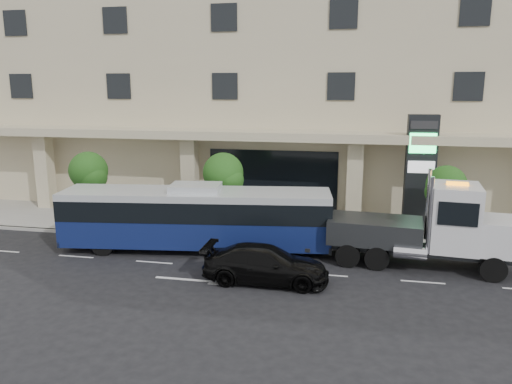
% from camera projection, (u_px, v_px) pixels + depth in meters
% --- Properties ---
extents(ground, '(120.00, 120.00, 0.00)m').
position_uv_depth(ground, '(245.00, 257.00, 23.89)').
color(ground, black).
rests_on(ground, ground).
extents(sidewalk, '(120.00, 6.00, 0.15)m').
position_uv_depth(sidewalk, '(264.00, 227.00, 28.66)').
color(sidewalk, gray).
rests_on(sidewalk, ground).
extents(curb, '(120.00, 0.30, 0.15)m').
position_uv_depth(curb, '(253.00, 243.00, 25.79)').
color(curb, gray).
rests_on(curb, ground).
extents(convention_center, '(60.00, 17.60, 20.00)m').
position_uv_depth(convention_center, '(290.00, 58.00, 36.55)').
color(convention_center, '#B8AB8A').
rests_on(convention_center, ground).
extents(tree_left, '(2.27, 2.20, 4.22)m').
position_uv_depth(tree_left, '(89.00, 173.00, 28.60)').
color(tree_left, '#422B19').
rests_on(tree_left, sidewalk).
extents(tree_mid, '(2.28, 2.20, 4.38)m').
position_uv_depth(tree_mid, '(224.00, 176.00, 27.02)').
color(tree_mid, '#422B19').
rests_on(tree_mid, sidewalk).
extents(tree_right, '(2.10, 2.00, 4.04)m').
position_uv_depth(tree_right, '(447.00, 189.00, 24.84)').
color(tree_right, '#422B19').
rests_on(tree_right, sidewalk).
extents(city_bus, '(13.44, 4.47, 3.34)m').
position_uv_depth(city_bus, '(196.00, 217.00, 24.69)').
color(city_bus, black).
rests_on(city_bus, ground).
extents(tow_truck, '(9.60, 3.08, 4.35)m').
position_uv_depth(tow_truck, '(433.00, 229.00, 22.23)').
color(tow_truck, '#2D3033').
rests_on(tow_truck, ground).
extents(black_sedan, '(5.27, 2.14, 1.53)m').
position_uv_depth(black_sedan, '(266.00, 264.00, 20.82)').
color(black_sedan, black).
rests_on(black_sedan, ground).
extents(signage_pylon, '(1.64, 0.70, 6.41)m').
position_uv_depth(signage_pylon, '(420.00, 173.00, 27.04)').
color(signage_pylon, black).
rests_on(signage_pylon, sidewalk).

